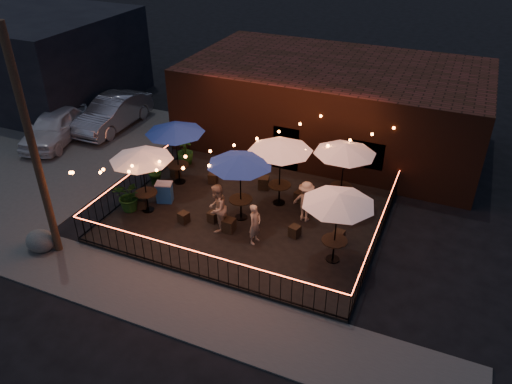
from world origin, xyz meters
TOP-DOWN VIEW (x-y plane):
  - ground at (0.00, 0.00)m, footprint 110.00×110.00m
  - patio at (0.00, 2.00)m, footprint 10.00×8.00m
  - sidewalk at (0.00, -3.25)m, footprint 18.00×2.50m
  - parking_lot at (-12.00, 4.00)m, footprint 11.00×12.00m
  - brick_building at (1.00, 9.99)m, footprint 14.00×8.00m
  - background_building at (-18.00, 9.00)m, footprint 12.00×9.00m
  - utility_pole at (-5.40, -2.60)m, footprint 0.26×0.26m
  - fence_front at (0.00, -2.00)m, footprint 10.00×0.04m
  - fence_left at (-5.00, 2.00)m, footprint 0.04×8.00m
  - fence_right at (5.00, 2.00)m, footprint 0.04×8.00m
  - festoon_lights at (-1.01, 1.70)m, footprint 10.02×8.72m
  - cafe_table_0 at (-3.80, 0.68)m, footprint 3.04×3.04m
  - cafe_table_1 at (-3.80, 3.10)m, footprint 2.98×2.98m
  - cafe_table_2 at (-0.19, 1.68)m, footprint 2.59×2.59m
  - cafe_table_3 at (0.78, 3.25)m, footprint 3.28×3.28m
  - cafe_table_4 at (3.78, 0.61)m, footprint 2.79×2.79m
  - cafe_table_5 at (3.05, 4.16)m, footprint 3.19×3.19m
  - bistro_chair_0 at (-4.10, 0.72)m, footprint 0.45×0.45m
  - bistro_chair_1 at (-2.07, 0.52)m, footprint 0.43×0.43m
  - bistro_chair_2 at (-4.20, 3.41)m, footprint 0.42×0.42m
  - bistro_chair_3 at (-2.44, 3.64)m, footprint 0.44×0.44m
  - bistro_chair_4 at (-1.08, 1.03)m, footprint 0.40×0.40m
  - bistro_chair_5 at (-0.23, 0.70)m, footprint 0.43×0.43m
  - bistro_chair_6 at (-0.25, 4.09)m, footprint 0.53×0.53m
  - bistro_chair_7 at (1.50, 3.70)m, footprint 0.45×0.45m
  - bistro_chair_8 at (2.12, 1.37)m, footprint 0.44×0.44m
  - bistro_chair_9 at (3.68, 1.66)m, footprint 0.43×0.43m
  - bistro_chair_10 at (2.85, 3.92)m, footprint 0.49×0.49m
  - bistro_chair_11 at (3.61, 4.10)m, footprint 0.37×0.37m
  - patron_a at (0.92, 0.47)m, footprint 0.47×0.63m
  - patron_b at (-0.65, 0.62)m, footprint 0.82×1.00m
  - patron_c at (2.12, 2.53)m, footprint 1.15×0.78m
  - potted_shrub_a at (-4.42, 0.44)m, footprint 1.25×1.11m
  - potted_shrub_b at (-4.59, 2.56)m, footprint 0.80×0.70m
  - potted_shrub_c at (-4.42, 4.67)m, footprint 0.96×0.96m
  - cooler at (-3.52, 1.51)m, footprint 0.77×0.65m
  - boulder at (-5.98, -2.82)m, footprint 1.20×1.11m
  - car_white at (-11.82, 4.43)m, footprint 3.08×5.11m
  - car_silver at (-10.19, 6.99)m, footprint 1.87×5.16m

SIDE VIEW (x-z plane):
  - ground at x=0.00m, z-range 0.00..0.00m
  - parking_lot at x=-12.00m, z-range 0.00..0.02m
  - sidewalk at x=0.00m, z-range 0.00..0.05m
  - patio at x=0.00m, z-range 0.00..0.15m
  - bistro_chair_4 at x=-1.08m, z-range 0.15..0.56m
  - bistro_chair_2 at x=-4.20m, z-range 0.15..0.56m
  - bistro_chair_11 at x=3.61m, z-range 0.15..0.57m
  - bistro_chair_0 at x=-4.10m, z-range 0.15..0.57m
  - bistro_chair_1 at x=-2.07m, z-range 0.15..0.57m
  - bistro_chair_8 at x=2.12m, z-range 0.15..0.58m
  - bistro_chair_3 at x=-2.44m, z-range 0.15..0.59m
  - bistro_chair_7 at x=1.50m, z-range 0.15..0.59m
  - bistro_chair_10 at x=2.85m, z-range 0.15..0.61m
  - bistro_chair_9 at x=3.68m, z-range 0.15..0.61m
  - boulder at x=-5.98m, z-range 0.00..0.76m
  - bistro_chair_5 at x=-0.23m, z-range 0.15..0.65m
  - bistro_chair_6 at x=-0.25m, z-range 0.15..0.67m
  - cooler at x=-3.52m, z-range 0.16..1.02m
  - fence_front at x=0.00m, z-range 0.14..1.18m
  - fence_left at x=-5.00m, z-range 0.14..1.18m
  - fence_right at x=5.00m, z-range 0.14..1.18m
  - potted_shrub_b at x=-4.59m, z-range 0.15..1.40m
  - potted_shrub_a at x=-4.42m, z-range 0.15..1.45m
  - car_white at x=-11.82m, z-range 0.00..1.63m
  - car_silver at x=-10.19m, z-range 0.00..1.69m
  - potted_shrub_c at x=-4.42m, z-range 0.15..1.55m
  - patron_a at x=0.92m, z-range 0.15..1.72m
  - patron_c at x=2.12m, z-range 0.15..1.80m
  - patron_b at x=-0.65m, z-range 0.15..2.06m
  - brick_building at x=1.00m, z-range 0.00..4.00m
  - background_building at x=-18.00m, z-range 0.00..5.00m
  - festoon_lights at x=-1.01m, z-range 1.86..3.18m
  - cafe_table_0 at x=-3.80m, z-range 1.25..3.90m
  - cafe_table_4 at x=3.78m, z-range 1.25..3.92m
  - cafe_table_5 at x=3.05m, z-range 1.26..3.93m
  - cafe_table_2 at x=-0.19m, z-range 1.28..4.00m
  - cafe_table_1 at x=-3.80m, z-range 1.28..4.02m
  - cafe_table_3 at x=0.78m, z-range 1.30..4.08m
  - utility_pole at x=-5.40m, z-range 0.00..8.00m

